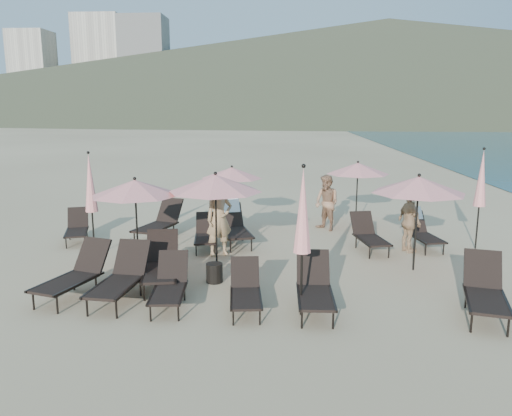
# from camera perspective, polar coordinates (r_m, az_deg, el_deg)

# --- Properties ---
(ground) EXTENTS (800.00, 800.00, 0.00)m
(ground) POSITION_cam_1_polar(r_m,az_deg,el_deg) (10.04, 3.25, -10.17)
(ground) COLOR #D6BA8C
(ground) RESTS_ON ground
(volcanic_headland) EXTENTS (690.00, 690.00, 55.00)m
(volcanic_headland) POSITION_cam_1_polar(r_m,az_deg,el_deg) (320.84, 16.67, 14.95)
(volcanic_headland) COLOR brown
(volcanic_headland) RESTS_ON ground
(hotel_skyline) EXTENTS (109.00, 82.00, 55.00)m
(hotel_skyline) POSITION_cam_1_polar(r_m,az_deg,el_deg) (296.46, -15.71, 14.89)
(hotel_skyline) COLOR beige
(hotel_skyline) RESTS_ON ground
(lounger_0) EXTENTS (1.16, 1.89, 1.02)m
(lounger_0) POSITION_cam_1_polar(r_m,az_deg,el_deg) (10.56, -20.00, -7.04)
(lounger_0) COLOR black
(lounger_0) RESTS_ON ground
(lounger_1) EXTENTS (0.99, 1.90, 1.04)m
(lounger_1) POSITION_cam_1_polar(r_m,az_deg,el_deg) (10.71, -10.78, -6.22)
(lounger_1) COLOR black
(lounger_1) RESTS_ON ground
(lounger_2) EXTENTS (0.72, 1.60, 0.90)m
(lounger_2) POSITION_cam_1_polar(r_m,az_deg,el_deg) (9.65, -9.84, -8.58)
(lounger_2) COLOR black
(lounger_2) RESTS_ON ground
(lounger_3) EXTENTS (0.70, 1.51, 0.84)m
(lounger_3) POSITION_cam_1_polar(r_m,az_deg,el_deg) (9.33, -1.20, -9.29)
(lounger_3) COLOR black
(lounger_3) RESTS_ON ground
(lounger_4) EXTENTS (0.66, 1.69, 0.97)m
(lounger_4) POSITION_cam_1_polar(r_m,az_deg,el_deg) (9.33, 6.72, -8.97)
(lounger_4) COLOR black
(lounger_4) RESTS_ON ground
(lounger_5) EXTENTS (1.11, 1.89, 1.02)m
(lounger_5) POSITION_cam_1_polar(r_m,az_deg,el_deg) (9.94, 24.73, -8.52)
(lounger_5) COLOR black
(lounger_5) RESTS_ON ground
(lounger_6) EXTENTS (1.01, 1.61, 0.87)m
(lounger_6) POSITION_cam_1_polar(r_m,az_deg,el_deg) (14.83, -19.78, -2.10)
(lounger_6) COLOR black
(lounger_6) RESTS_ON ground
(lounger_7) EXTENTS (1.21, 1.96, 1.05)m
(lounger_7) POSITION_cam_1_polar(r_m,az_deg,el_deg) (14.52, -10.95, -1.55)
(lounger_7) COLOR black
(lounger_7) RESTS_ON ground
(lounger_8) EXTENTS (0.76, 1.56, 0.86)m
(lounger_8) POSITION_cam_1_polar(r_m,az_deg,el_deg) (13.35, -5.74, -2.92)
(lounger_8) COLOR black
(lounger_8) RESTS_ON ground
(lounger_9) EXTENTS (1.17, 1.94, 1.14)m
(lounger_9) POSITION_cam_1_polar(r_m,az_deg,el_deg) (13.80, -2.55, -1.79)
(lounger_9) COLOR black
(lounger_9) RESTS_ON ground
(lounger_10) EXTENTS (0.91, 1.68, 0.92)m
(lounger_10) POSITION_cam_1_polar(r_m,az_deg,el_deg) (13.42, 12.76, -2.96)
(lounger_10) COLOR black
(lounger_10) RESTS_ON ground
(lounger_11) EXTENTS (0.86, 1.66, 0.99)m
(lounger_11) POSITION_cam_1_polar(r_m,az_deg,el_deg) (14.13, 18.33, -2.36)
(lounger_11) COLOR black
(lounger_11) RESTS_ON ground
(lounger_12) EXTENTS (0.87, 1.85, 1.03)m
(lounger_12) POSITION_cam_1_polar(r_m,az_deg,el_deg) (10.08, -15.21, -7.58)
(lounger_12) COLOR black
(lounger_12) RESTS_ON ground
(umbrella_open_0) EXTENTS (2.00, 2.00, 2.15)m
(umbrella_open_0) POSITION_cam_1_polar(r_m,az_deg,el_deg) (11.66, -13.66, 2.26)
(umbrella_open_0) COLOR black
(umbrella_open_0) RESTS_ON ground
(umbrella_open_1) EXTENTS (2.12, 2.12, 2.29)m
(umbrella_open_1) POSITION_cam_1_polar(r_m,az_deg,el_deg) (11.26, -4.65, 2.83)
(umbrella_open_1) COLOR black
(umbrella_open_1) RESTS_ON ground
(umbrella_open_2) EXTENTS (2.09, 2.09, 2.25)m
(umbrella_open_2) POSITION_cam_1_polar(r_m,az_deg,el_deg) (11.75, 18.09, 2.51)
(umbrella_open_2) COLOR black
(umbrella_open_2) RESTS_ON ground
(umbrella_open_3) EXTENTS (1.85, 1.85, 1.99)m
(umbrella_open_3) POSITION_cam_1_polar(r_m,az_deg,el_deg) (15.13, -2.78, 4.03)
(umbrella_open_3) COLOR black
(umbrella_open_3) RESTS_ON ground
(umbrella_open_4) EXTENTS (1.94, 1.94, 2.08)m
(umbrella_open_4) POSITION_cam_1_polar(r_m,az_deg,el_deg) (15.85, 11.56, 4.45)
(umbrella_open_4) COLOR black
(umbrella_open_4) RESTS_ON ground
(umbrella_closed_0) EXTENTS (0.32, 0.32, 2.75)m
(umbrella_closed_0) POSITION_cam_1_polar(r_m,az_deg,el_deg) (8.71, 5.36, -0.42)
(umbrella_closed_0) COLOR black
(umbrella_closed_0) RESTS_ON ground
(umbrella_closed_1) EXTENTS (0.32, 0.32, 2.70)m
(umbrella_closed_1) POSITION_cam_1_polar(r_m,az_deg,el_deg) (14.23, 24.37, 3.05)
(umbrella_closed_1) COLOR black
(umbrella_closed_1) RESTS_ON ground
(umbrella_closed_2) EXTENTS (0.31, 0.31, 2.65)m
(umbrella_closed_2) POSITION_cam_1_polar(r_m,az_deg,el_deg) (13.03, -18.42, 2.66)
(umbrella_closed_2) COLOR black
(umbrella_closed_2) RESTS_ON ground
(side_table_0) EXTENTS (0.36, 0.36, 0.42)m
(side_table_0) POSITION_cam_1_polar(r_m,az_deg,el_deg) (10.83, -4.78, -7.39)
(side_table_0) COLOR black
(side_table_0) RESTS_ON ground
(side_table_1) EXTENTS (0.36, 0.36, 0.42)m
(side_table_1) POSITION_cam_1_polar(r_m,az_deg,el_deg) (10.45, -1.59, -8.06)
(side_table_1) COLOR black
(side_table_1) RESTS_ON ground
(beachgoer_a) EXTENTS (0.82, 0.74, 1.89)m
(beachgoer_a) POSITION_cam_1_polar(r_m,az_deg,el_deg) (12.58, -4.22, -1.24)
(beachgoer_a) COLOR tan
(beachgoer_a) RESTS_ON ground
(beachgoer_b) EXTENTS (1.03, 1.05, 1.70)m
(beachgoer_b) POSITION_cam_1_polar(r_m,az_deg,el_deg) (15.33, 8.08, 0.59)
(beachgoer_b) COLOR #9E7051
(beachgoer_b) RESTS_ON ground
(beachgoer_c) EXTENTS (0.66, 1.01, 1.60)m
(beachgoer_c) POSITION_cam_1_polar(r_m,az_deg,el_deg) (13.46, 17.15, -1.53)
(beachgoer_c) COLOR tan
(beachgoer_c) RESTS_ON ground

